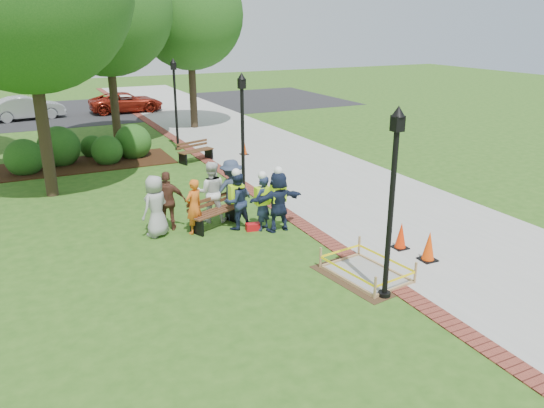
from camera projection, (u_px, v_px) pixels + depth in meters
name	position (u px, v px, depth m)	size (l,w,h in m)	color
ground	(275.00, 256.00, 13.91)	(100.00, 100.00, 0.00)	#285116
sidewalk	(276.00, 155.00, 24.48)	(6.00, 60.00, 0.02)	#9E9E99
brick_edging	(209.00, 162.00, 23.13)	(0.50, 60.00, 0.03)	maroon
mulch_bed	(89.00, 164.00, 22.85)	(7.00, 3.00, 0.05)	#381E0F
parking_lot	(103.00, 110.00, 36.84)	(36.00, 12.00, 0.01)	black
wet_concrete_pad	(366.00, 267.00, 12.77)	(2.01, 2.52, 0.55)	#47331E
bench_near	(215.00, 219.00, 15.75)	(1.72, 1.12, 0.89)	brown
bench_far	(196.00, 155.00, 23.20)	(1.70, 1.00, 0.87)	brown
cone_front	(429.00, 247.00, 13.51)	(0.41, 0.41, 0.81)	black
cone_back	(401.00, 236.00, 14.25)	(0.38, 0.38, 0.76)	black
cone_far	(244.00, 148.00, 24.36)	(0.36, 0.36, 0.70)	black
toolbox	(253.00, 227.00, 15.60)	(0.43, 0.24, 0.21)	#B60E12
lamp_near	(392.00, 191.00, 11.08)	(0.28, 0.28, 4.26)	black
lamp_mid	(243.00, 126.00, 17.87)	(0.28, 0.28, 4.26)	black
lamp_far	(175.00, 97.00, 24.66)	(0.28, 0.28, 4.26)	black
tree_back	(105.00, 9.00, 24.60)	(6.20, 6.20, 9.50)	#3D2D1E
tree_right	(189.00, 15.00, 28.77)	(5.92, 5.92, 9.15)	#3D2D1E
shrub_a	(27.00, 174.00, 21.46)	(1.53, 1.53, 1.53)	#164914
shrub_b	(61.00, 164.00, 22.82)	(1.78, 1.78, 1.78)	#164914
shrub_c	(108.00, 163.00, 22.98)	(1.33, 1.33, 1.33)	#164914
shrub_d	(134.00, 157.00, 24.05)	(1.63, 1.63, 1.63)	#164914
shrub_e	(93.00, 156.00, 24.18)	(1.05, 1.05, 1.05)	#164914
casual_person_a	(156.00, 206.00, 14.96)	(0.68, 0.61, 1.78)	#989898
casual_person_b	(194.00, 207.00, 15.17)	(0.61, 0.52, 1.62)	#DA5F19
casual_person_c	(211.00, 192.00, 16.06)	(0.70, 0.58, 1.88)	silver
casual_person_d	(168.00, 201.00, 15.40)	(0.66, 0.54, 1.77)	brown
casual_person_e	(231.00, 190.00, 16.23)	(0.62, 0.42, 1.89)	#2D374F
hivis_worker_a	(278.00, 199.00, 15.32)	(0.58, 0.38, 1.95)	#192243
hivis_worker_b	(262.00, 201.00, 15.40)	(0.62, 0.58, 1.79)	#17203D
hivis_worker_c	(237.00, 199.00, 15.49)	(0.60, 0.45, 1.85)	#1B1C48
parked_car_b	(28.00, 119.00, 33.29)	(4.82, 2.10, 1.57)	#B2B1B6
parked_car_c	(127.00, 112.00, 35.97)	(4.47, 1.94, 1.46)	maroon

